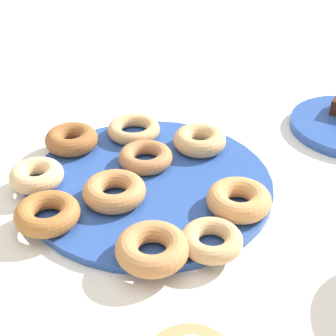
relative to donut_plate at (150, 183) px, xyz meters
name	(u,v)px	position (x,y,z in m)	size (l,w,h in m)	color
ground_plane	(150,187)	(0.00, 0.00, -0.01)	(2.40, 2.40, 0.00)	white
donut_plate	(150,183)	(0.00, 0.00, 0.00)	(0.37, 0.37, 0.01)	#284C9E
donut_0	(114,191)	(0.06, -0.03, 0.02)	(0.09, 0.09, 0.03)	#C6844C
donut_1	(37,175)	(0.07, -0.15, 0.02)	(0.08, 0.08, 0.03)	#EABC84
donut_2	(200,140)	(-0.12, 0.04, 0.02)	(0.09, 0.09, 0.03)	tan
donut_3	(239,200)	(0.01, 0.14, 0.02)	(0.09, 0.09, 0.03)	tan
donut_4	(47,214)	(0.14, -0.08, 0.02)	(0.09, 0.09, 0.03)	#AD6B33
donut_5	(146,157)	(-0.04, -0.03, 0.02)	(0.09, 0.09, 0.02)	#B27547
donut_6	(72,139)	(-0.03, -0.16, 0.02)	(0.09, 0.09, 0.03)	#995B2D
donut_7	(212,240)	(0.10, 0.13, 0.02)	(0.08, 0.08, 0.02)	tan
donut_8	(134,129)	(-0.11, -0.08, 0.02)	(0.09, 0.09, 0.02)	tan
donut_9	(152,248)	(0.15, 0.07, 0.02)	(0.09, 0.09, 0.03)	#C6844C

